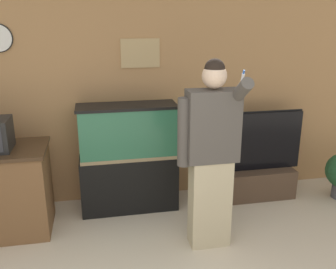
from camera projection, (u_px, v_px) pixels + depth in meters
wall_back_paneled at (109, 93)px, 4.31m from camera, size 10.00×0.08×2.60m
aquarium_on_stand at (128, 158)px, 4.23m from camera, size 1.09×0.40×1.23m
tv_on_stand at (255, 172)px, 4.60m from camera, size 1.14×0.40×1.08m
person_standing at (211, 154)px, 3.43m from camera, size 0.57×0.43×1.80m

